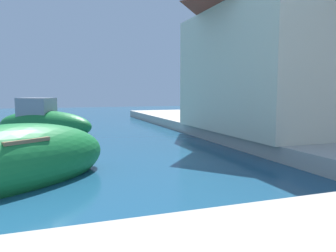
% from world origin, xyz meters
% --- Properties ---
extents(quay_promenade, '(44.00, 32.00, 0.50)m').
position_xyz_m(quay_promenade, '(4.32, -0.37, 0.25)').
color(quay_promenade, '#ADA89E').
rests_on(quay_promenade, ground).
extents(moored_boat_3, '(5.50, 4.75, 1.81)m').
position_xyz_m(moored_boat_3, '(2.64, 2.13, 0.50)').
color(moored_boat_3, '#197233').
rests_on(moored_boat_3, ground).
extents(moored_boat_5, '(5.31, 4.45, 2.16)m').
position_xyz_m(moored_boat_5, '(3.16, 11.82, 0.52)').
color(moored_boat_5, '#197233').
rests_on(moored_boat_5, ground).
extents(waterfront_building_main, '(6.74, 8.18, 6.17)m').
position_xyz_m(waterfront_building_main, '(13.00, 5.86, 3.64)').
color(waterfront_building_main, beige).
rests_on(waterfront_building_main, quay_promenade).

